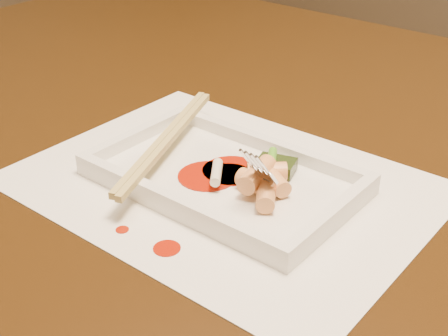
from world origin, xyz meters
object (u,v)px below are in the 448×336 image
Objects in this scene: placemat at (224,184)px; plate_base at (224,180)px; chopstick_a at (164,138)px; fork at (297,122)px; table at (267,189)px.

placemat is 0.00m from plate_base.
chopstick_a is 0.16m from fork.
plate_base is 1.06× the size of chopstick_a.
fork is at bearing 6.75° from chopstick_a.
plate_base is 0.11m from fork.
fork is at bearing -48.06° from table.
chopstick_a is (-0.08, 0.00, 0.03)m from placemat.
placemat is 1.63× the size of chopstick_a.
placemat is at bearing 0.00° from chopstick_a.
chopstick_a is at bearing -173.25° from fork.
table is 0.20m from plate_base.
chopstick_a is at bearing 180.00° from placemat.
chopstick_a is 1.75× the size of fork.
chopstick_a reaches higher than placemat.
fork is (0.15, 0.02, 0.06)m from chopstick_a.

